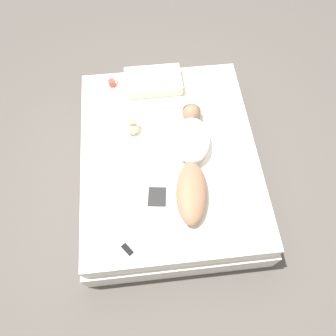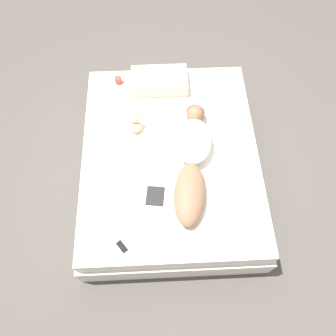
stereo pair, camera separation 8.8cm
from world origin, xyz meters
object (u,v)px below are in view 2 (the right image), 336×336
at_px(coffee_mug, 119,80).
at_px(cell_phone, 122,247).
at_px(person, 192,155).
at_px(open_magazine, 142,195).

bearing_deg(coffee_mug, cell_phone, -87.82).
xyz_separation_m(coffee_mug, cell_phone, (0.07, -1.79, -0.03)).
relative_size(person, cell_phone, 8.67).
relative_size(person, open_magazine, 2.42).
height_order(person, open_magazine, person).
bearing_deg(person, coffee_mug, 133.72).
bearing_deg(person, open_magazine, -136.25).
xyz_separation_m(open_magazine, coffee_mug, (-0.24, 1.33, 0.04)).
bearing_deg(open_magazine, coffee_mug, 107.55).
xyz_separation_m(person, open_magazine, (-0.47, -0.34, -0.09)).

